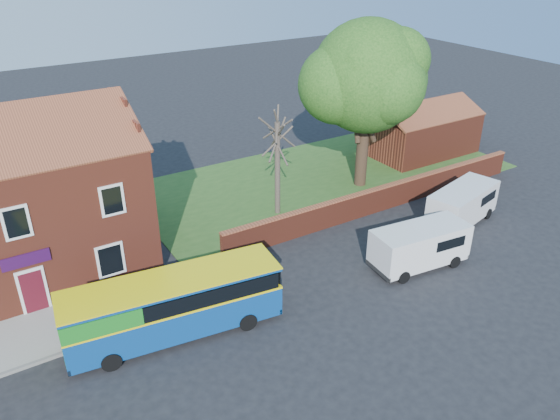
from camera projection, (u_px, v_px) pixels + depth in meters
ground at (255, 352)px, 22.31m from camera, size 120.00×120.00×0.00m
pavement at (46, 332)px, 23.33m from camera, size 18.00×3.50×0.12m
kerb at (55, 356)px, 22.00m from camera, size 18.00×0.15×0.14m
grass_strip at (324, 176)px, 38.23m from camera, size 26.00×12.00×0.04m
shop_building at (8, 211)px, 26.12m from camera, size 12.30×8.13×10.50m
boundary_wall at (383, 198)px, 33.34m from camera, size 22.00×0.38×1.60m
outbuilding at (420, 132)px, 41.74m from camera, size 8.20×5.06×4.17m
bus at (167, 305)px, 22.55m from camera, size 9.21×3.35×2.75m
van_near at (420, 245)px, 27.53m from camera, size 5.19×2.53×2.20m
van_far at (463, 204)px, 31.70m from camera, size 5.32×3.12×2.19m
large_tree at (366, 79)px, 34.00m from camera, size 8.90×7.04×10.86m
bare_tree at (277, 164)px, 31.85m from camera, size 2.36×2.81×6.29m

